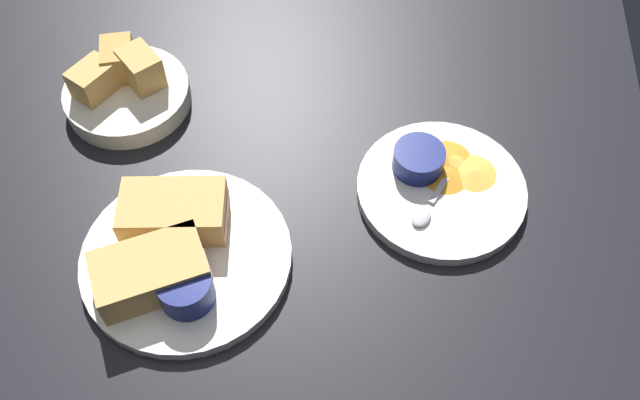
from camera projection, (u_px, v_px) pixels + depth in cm
name	position (u px, v px, depth cm)	size (l,w,h in cm)	color
ground_plane	(241.00, 237.00, 89.27)	(110.00, 110.00, 3.00)	black
plate_sandwich_main	(187.00, 258.00, 84.87)	(26.25, 26.25, 1.60)	white
sandwich_half_near	(174.00, 212.00, 84.91)	(14.08, 9.28, 4.80)	tan
sandwich_half_far	(151.00, 272.00, 80.10)	(15.04, 12.79, 4.80)	tan
ramekin_dark_sauce	(185.00, 288.00, 79.05)	(6.59, 6.59, 4.21)	navy
spoon_by_dark_ramekin	(202.00, 257.00, 83.58)	(2.45, 9.94, 0.80)	silver
plate_chips_companion	(441.00, 189.00, 90.80)	(22.50, 22.50, 1.60)	white
ramekin_light_gravy	(419.00, 159.00, 90.52)	(6.90, 6.90, 3.22)	navy
spoon_by_gravy_ramekin	(426.00, 210.00, 87.51)	(5.45, 9.59, 0.80)	silver
plantain_chip_scatter	(454.00, 166.00, 91.67)	(11.51, 11.42, 0.60)	orange
bread_basket_rear	(125.00, 88.00, 98.84)	(18.14, 18.14, 8.15)	silver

